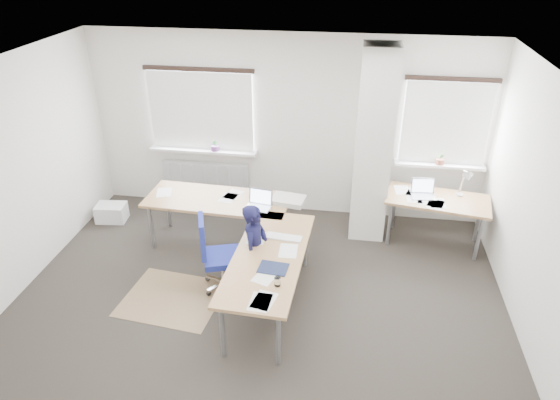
# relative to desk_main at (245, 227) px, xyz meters

# --- Properties ---
(ground) EXTENTS (6.00, 6.00, 0.00)m
(ground) POSITION_rel_desk_main_xyz_m (0.27, -0.72, -0.69)
(ground) COLOR #2B2522
(ground) RESTS_ON ground
(room_shell) EXTENTS (6.04, 5.04, 2.82)m
(room_shell) POSITION_rel_desk_main_xyz_m (0.46, -0.26, 1.05)
(room_shell) COLOR silver
(room_shell) RESTS_ON ground
(floor_mat) EXTENTS (1.27, 1.11, 0.01)m
(floor_mat) POSITION_rel_desk_main_xyz_m (-0.79, -0.70, -0.69)
(floor_mat) COLOR olive
(floor_mat) RESTS_ON ground
(white_crate) EXTENTS (0.48, 0.36, 0.27)m
(white_crate) POSITION_rel_desk_main_xyz_m (-2.37, 0.98, -0.56)
(white_crate) COLOR white
(white_crate) RESTS_ON ground
(desk_main) EXTENTS (2.41, 2.71, 0.96)m
(desk_main) POSITION_rel_desk_main_xyz_m (0.00, 0.00, 0.00)
(desk_main) COLOR olive
(desk_main) RESTS_ON ground
(desk_side) EXTENTS (1.50, 0.93, 1.22)m
(desk_side) POSITION_rel_desk_main_xyz_m (2.53, 1.08, -0.01)
(desk_side) COLOR olive
(desk_side) RESTS_ON ground
(task_chair) EXTENTS (0.59, 0.57, 1.03)m
(task_chair) POSITION_rel_desk_main_xyz_m (-0.25, -0.39, -0.40)
(task_chair) COLOR navy
(task_chair) RESTS_ON ground
(person) EXTENTS (0.38, 0.50, 1.23)m
(person) POSITION_rel_desk_main_xyz_m (0.21, -0.40, -0.08)
(person) COLOR black
(person) RESTS_ON ground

